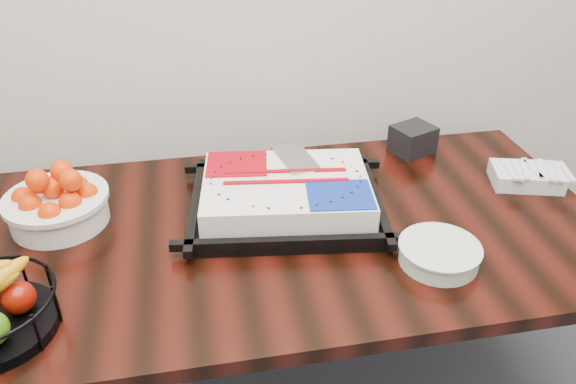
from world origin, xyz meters
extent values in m
cube|color=black|center=(0.00, 2.00, 0.73)|extent=(1.80, 0.90, 0.04)
cylinder|color=black|center=(-0.82, 2.37, 0.35)|extent=(0.07, 0.07, 0.71)
cylinder|color=black|center=(0.82, 2.37, 0.35)|extent=(0.07, 0.07, 0.71)
cube|color=black|center=(0.03, 2.07, 0.76)|extent=(0.58, 0.48, 0.02)
cube|color=white|center=(0.03, 2.07, 0.81)|extent=(0.50, 0.40, 0.08)
cube|color=#980310|center=(-0.10, 2.17, 0.86)|extent=(0.19, 0.17, 0.00)
cube|color=navy|center=(0.17, 1.98, 0.86)|extent=(0.19, 0.17, 0.00)
cube|color=silver|center=(0.07, 2.19, 0.86)|extent=(0.12, 0.20, 0.00)
cylinder|color=white|center=(-0.59, 2.13, 0.79)|extent=(0.26, 0.26, 0.08)
cylinder|color=white|center=(-0.59, 2.13, 0.83)|extent=(0.28, 0.28, 0.01)
cylinder|color=white|center=(0.36, 1.77, 0.77)|extent=(0.20, 0.20, 0.04)
cylinder|color=white|center=(0.36, 1.77, 0.80)|extent=(0.20, 0.20, 0.01)
cube|color=silver|center=(0.78, 2.08, 0.78)|extent=(0.23, 0.18, 0.05)
cube|color=black|center=(0.52, 2.35, 0.80)|extent=(0.16, 0.15, 0.09)
camera|label=1|loc=(-0.21, 0.76, 1.64)|focal=35.00mm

